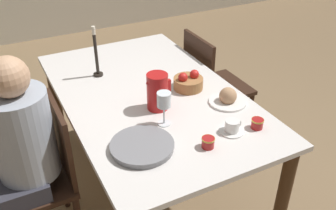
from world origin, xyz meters
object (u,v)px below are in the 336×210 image
Objects in this scene: wine_glass_water at (164,101)px; candlestick_tall at (96,57)px; chair_opposite at (211,84)px; serving_tray at (142,146)px; fruit_bowl at (188,82)px; jam_jar_amber at (208,142)px; bread_plate at (228,98)px; teacup_near_person at (232,127)px; chair_person_side at (43,174)px; person_seated at (18,148)px; jam_jar_red at (257,123)px; red_pitcher at (157,91)px.

wine_glass_water is 0.56× the size of candlestick_tall.
chair_opposite reaches higher than serving_tray.
chair_opposite is 4.97× the size of fruit_bowl.
fruit_bowl is at bearing 69.64° from jam_jar_amber.
bread_plate is (0.40, 0.02, -0.10)m from wine_glass_water.
chair_person_side is at bearing 152.72° from teacup_near_person.
jam_jar_amber is at bearing -121.12° from person_seated.
serving_tray is at bearing -124.35° from person_seated.
fruit_bowl is (-0.10, 0.51, 0.01)m from jam_jar_red.
serving_tray is at bearing -131.13° from chair_person_side.
candlestick_tall reaches higher than chair_opposite.
candlestick_tall reaches higher than jam_jar_red.
jam_jar_red is at bearing -112.80° from person_seated.
serving_tray is at bearing 155.46° from jam_jar_amber.
teacup_near_person is 1.96× the size of jam_jar_amber.
chair_person_side is at bearing 154.41° from jam_jar_red.
chair_person_side is at bearing 138.87° from serving_tray.
person_seated is at bearing -177.06° from fruit_bowl.
bread_plate is at bearing 42.72° from jam_jar_amber.
serving_tray is 0.30m from jam_jar_amber.
person_seated is 6.46× the size of wine_glass_water.
teacup_near_person is 0.48m from fruit_bowl.
teacup_near_person is 0.41× the size of serving_tray.
serving_tray is (-0.45, 0.08, -0.01)m from teacup_near_person.
candlestick_tall reaches higher than fruit_bowl.
chair_opposite is 1.25m from serving_tray.
fruit_bowl is (0.47, 0.40, 0.03)m from serving_tray.
jam_jar_amber is at bearing -81.76° from red_pitcher.
fruit_bowl reaches higher than jam_jar_amber.
red_pitcher is at bearing 98.24° from jam_jar_amber.
jam_jar_amber is at bearing -163.97° from teacup_near_person.
fruit_bowl is (0.29, 0.26, -0.09)m from wine_glass_water.
wine_glass_water is 0.48m from jam_jar_red.
serving_tray is at bearing -93.66° from candlestick_tall.
serving_tray is (0.43, -0.37, 0.30)m from chair_person_side.
jam_jar_amber is 1.00× the size of jam_jar_red.
wine_glass_water is 0.40m from fruit_bowl.
chair_person_side is 7.07× the size of teacup_near_person.
teacup_near_person is at bearing -9.90° from serving_tray.
serving_tray is 0.93× the size of candlestick_tall.
chair_opposite reaches higher than bread_plate.
red_pitcher is at bearing -53.44° from chair_opposite.
candlestick_tall is (-0.13, 0.66, -0.01)m from wine_glass_water.
red_pitcher is at bearing 52.74° from serving_tray.
teacup_near_person is at bearing 16.03° from jam_jar_amber.
teacup_near_person is at bearing -114.04° from person_seated.
chair_opposite reaches higher than jam_jar_amber.
jam_jar_amber is at bearing -69.82° from wine_glass_water.
chair_person_side is 0.95m from fruit_bowl.
jam_jar_amber is (0.10, -0.26, -0.11)m from wine_glass_water.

